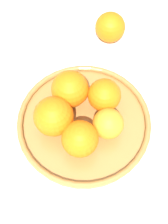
# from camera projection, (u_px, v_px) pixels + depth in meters

# --- Properties ---
(ground_plane) EXTENTS (4.00, 4.00, 0.00)m
(ground_plane) POSITION_uv_depth(u_px,v_px,m) (84.00, 125.00, 0.71)
(ground_plane) COLOR beige
(fruit_bowl) EXTENTS (0.30, 0.30, 0.03)m
(fruit_bowl) POSITION_uv_depth(u_px,v_px,m) (84.00, 123.00, 0.69)
(fruit_bowl) COLOR #A57238
(fruit_bowl) RESTS_ON ground_plane
(orange_pile) EXTENTS (0.19, 0.19, 0.08)m
(orange_pile) POSITION_uv_depth(u_px,v_px,m) (78.00, 111.00, 0.65)
(orange_pile) COLOR orange
(orange_pile) RESTS_ON fruit_bowl
(stray_orange) EXTENTS (0.08, 0.08, 0.08)m
(stray_orange) POSITION_uv_depth(u_px,v_px,m) (110.00, 27.00, 0.79)
(stray_orange) COLOR orange
(stray_orange) RESTS_ON ground_plane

